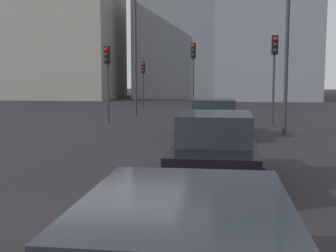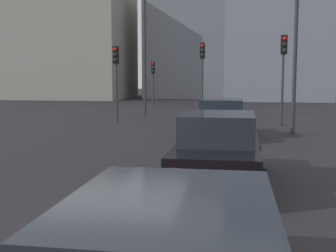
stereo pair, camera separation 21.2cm
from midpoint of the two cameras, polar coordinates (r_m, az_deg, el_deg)
The scene contains 12 objects.
ground_plane at distance 7.50m, azimuth -7.02°, elevation -12.73°, with size 160.00×160.00×0.20m, color black.
car_teal_left_lead at distance 17.42m, azimuth 7.39°, elevation 1.01°, with size 4.33×2.07×1.49m.
car_black_left_second at distance 9.72m, azimuth 7.27°, elevation -3.08°, with size 4.61×2.03×1.58m.
traffic_light_near_left at distance 33.72m, azimuth -1.80°, elevation 6.78°, with size 0.32×0.29×3.53m.
traffic_light_near_right at distance 21.51m, azimuth 15.23°, elevation 8.22°, with size 0.33×0.31×4.33m.
traffic_light_far_left at distance 22.50m, azimuth -6.59°, elevation 7.61°, with size 0.33×0.30×3.93m.
traffic_light_far_right at distance 25.46m, azimuth 4.78°, elevation 8.11°, with size 0.32×0.29×4.33m.
street_lamp_kerbside at distance 18.71m, azimuth 16.90°, elevation 15.02°, with size 0.56×0.36×9.11m.
street_lamp_far at distance 26.44m, azimuth -2.85°, elevation 11.12°, with size 0.56×0.36×7.71m.
building_facade_left at distance 48.84m, azimuth 14.02°, elevation 13.33°, with size 12.99×10.25×16.74m, color gray.
building_facade_center at distance 50.83m, azimuth 4.55°, elevation 11.59°, with size 9.52×11.95×13.86m, color slate.
building_facade_right at distance 50.48m, azimuth -12.10°, elevation 10.35°, with size 11.33×11.99×11.83m, color gray.
Camera 2 is at (-6.79, -2.09, 2.36)m, focal length 46.35 mm.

